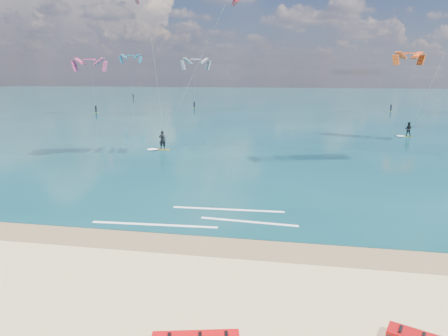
# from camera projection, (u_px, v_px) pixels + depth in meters

# --- Properties ---
(ground) EXTENTS (320.00, 320.00, 0.00)m
(ground) POSITION_uv_depth(u_px,v_px,m) (256.00, 133.00, 54.70)
(ground) COLOR tan
(ground) RESTS_ON ground
(wet_sand_strip) EXTENTS (320.00, 2.40, 0.01)m
(wet_sand_strip) POSITION_uv_depth(u_px,v_px,m) (184.00, 243.00, 19.26)
(wet_sand_strip) COLOR olive
(wet_sand_strip) RESTS_ON ground
(sea) EXTENTS (320.00, 200.00, 0.04)m
(sea) POSITION_uv_depth(u_px,v_px,m) (277.00, 101.00, 116.01)
(sea) COLOR #0A3339
(sea) RESTS_ON ground
(kitesurfer_main) EXTENTS (12.55, 8.68, 18.04)m
(kitesurfer_main) POSITION_uv_depth(u_px,v_px,m) (173.00, 58.00, 36.76)
(kitesurfer_main) COLOR yellow
(kitesurfer_main) RESTS_ON sea
(shoreline_foam) EXTENTS (11.18, 3.65, 0.01)m
(shoreline_foam) POSITION_uv_depth(u_px,v_px,m) (208.00, 218.00, 22.49)
(shoreline_foam) COLOR white
(shoreline_foam) RESTS_ON ground
(distant_kites) EXTENTS (75.33, 44.30, 12.84)m
(distant_kites) POSITION_uv_depth(u_px,v_px,m) (199.00, 83.00, 91.06)
(distant_kites) COLOR #F94F16
(distant_kites) RESTS_ON ground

